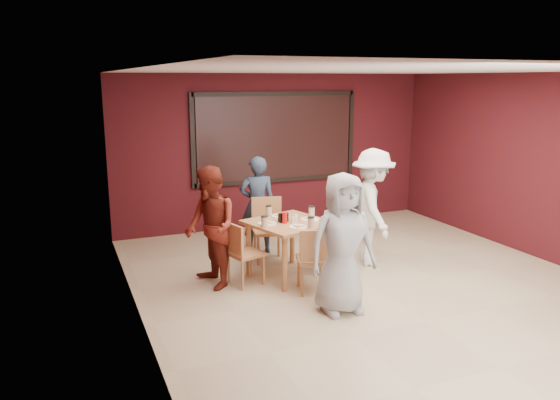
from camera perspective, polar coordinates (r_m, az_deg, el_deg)
name	(u,v)px	position (r m, az deg, el deg)	size (l,w,h in m)	color
floor	(374,287)	(7.43, 9.78, -8.96)	(7.00, 7.00, 0.00)	tan
window_blinds	(276,138)	(10.05, -0.37, 6.54)	(3.00, 0.02, 1.50)	black
dining_table	(289,228)	(7.51, 0.92, -3.00)	(1.24, 1.24, 0.94)	#AF6D47
chair_front	(315,257)	(6.97, 3.66, -5.94)	(0.53, 0.53, 0.87)	#C0724A
chair_back	(268,225)	(8.25, -1.28, -2.66)	(0.54, 0.54, 0.95)	#C0724A
chair_left	(241,250)	(7.25, -4.07, -5.26)	(0.51, 0.51, 0.86)	#C0724A
chair_right	(338,238)	(7.78, 6.06, -3.95)	(0.55, 0.55, 0.89)	#C0724A
diner_front	(342,244)	(6.38, 6.53, -4.55)	(0.82, 0.53, 1.67)	#959595
diner_back	(257,205)	(8.54, -2.37, -0.52)	(0.56, 0.37, 1.54)	#2B394D
diner_left	(211,228)	(7.17, -7.26, -2.89)	(0.78, 0.61, 1.61)	maroon
diner_right	(372,207)	(8.09, 9.64, -0.77)	(1.11, 0.64, 1.72)	white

